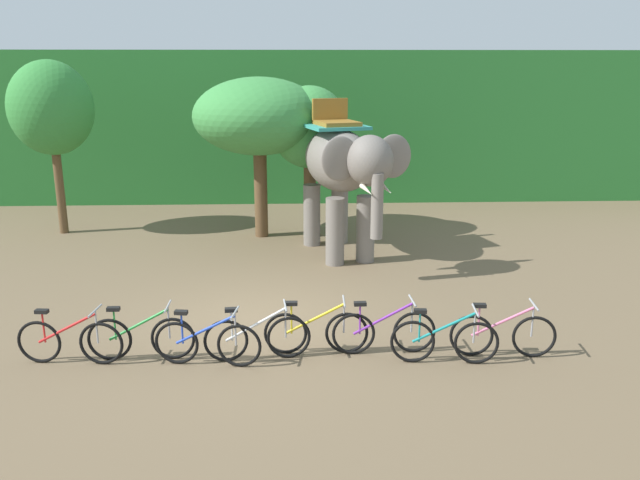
% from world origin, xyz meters
% --- Properties ---
extents(ground_plane, '(80.00, 80.00, 0.00)m').
position_xyz_m(ground_plane, '(0.00, 0.00, 0.00)').
color(ground_plane, brown).
extents(foliage_hedge, '(36.00, 6.00, 5.03)m').
position_xyz_m(foliage_hedge, '(0.00, 13.44, 2.52)').
color(foliage_hedge, '#28702D').
rests_on(foliage_hedge, ground).
extents(tree_center_right, '(2.23, 2.23, 4.72)m').
position_xyz_m(tree_center_right, '(-5.80, 6.82, 3.44)').
color(tree_center_right, brown).
rests_on(tree_center_right, ground).
extents(tree_right, '(3.48, 3.48, 4.28)m').
position_xyz_m(tree_right, '(-0.22, 6.24, 3.24)').
color(tree_right, brown).
rests_on(tree_right, ground).
extents(tree_center, '(2.07, 2.07, 4.06)m').
position_xyz_m(tree_center, '(1.12, 6.19, 2.93)').
color(tree_center, brown).
rests_on(tree_center, ground).
extents(elephant, '(2.60, 4.24, 3.78)m').
position_xyz_m(elephant, '(1.85, 4.21, 2.20)').
color(elephant, slate).
rests_on(elephant, ground).
extents(bike_red, '(1.71, 0.52, 0.92)m').
position_xyz_m(bike_red, '(-2.87, -1.51, 0.39)').
color(bike_red, black).
rests_on(bike_red, ground).
extents(bike_green, '(1.71, 0.52, 0.92)m').
position_xyz_m(bike_green, '(-1.78, -1.41, 0.39)').
color(bike_green, black).
rests_on(bike_green, ground).
extents(bike_blue, '(1.70, 0.52, 0.92)m').
position_xyz_m(bike_blue, '(-0.70, -1.66, 0.39)').
color(bike_blue, black).
rests_on(bike_blue, ground).
extents(bike_white, '(1.71, 0.52, 0.92)m').
position_xyz_m(bike_white, '(0.07, -1.49, 0.39)').
color(bike_white, black).
rests_on(bike_white, ground).
extents(bike_yellow, '(1.71, 0.52, 0.92)m').
position_xyz_m(bike_yellow, '(1.02, -1.30, 0.39)').
color(bike_yellow, black).
rests_on(bike_yellow, ground).
extents(bike_purple, '(1.71, 0.52, 0.92)m').
position_xyz_m(bike_purple, '(2.12, -1.34, 0.39)').
color(bike_purple, black).
rests_on(bike_purple, ground).
extents(bike_teal, '(1.71, 0.52, 0.92)m').
position_xyz_m(bike_teal, '(3.03, -1.74, 0.39)').
color(bike_teal, black).
rests_on(bike_teal, ground).
extents(bike_pink, '(1.71, 0.52, 0.92)m').
position_xyz_m(bike_pink, '(4.02, -1.54, 0.39)').
color(bike_pink, black).
rests_on(bike_pink, ground).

